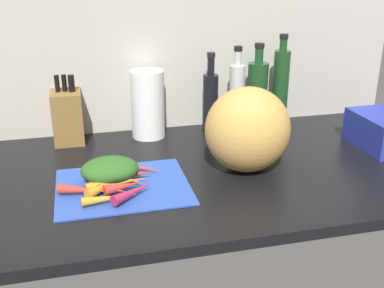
{
  "coord_description": "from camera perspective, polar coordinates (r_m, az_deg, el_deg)",
  "views": [
    {
      "loc": [
        -31.01,
        -123.33,
        57.85
      ],
      "look_at": [
        -2.42,
        -6.45,
        10.17
      ],
      "focal_mm": 43.76,
      "sensor_mm": 36.0,
      "label": 1
    }
  ],
  "objects": [
    {
      "name": "paper_towel_roll",
      "position": [
        1.61,
        -5.42,
        4.86
      ],
      "size": [
        11.43,
        11.43,
        23.3
      ],
      "primitive_type": "cylinder",
      "color": "white",
      "rests_on": "ground_plane"
    },
    {
      "name": "ground_plane",
      "position": [
        1.4,
        0.33,
        -3.4
      ],
      "size": [
        170.0,
        80.0,
        3.0
      ],
      "primitive_type": "cube",
      "color": "black"
    },
    {
      "name": "carrot_3",
      "position": [
        1.21,
        -7.18,
        -5.83
      ],
      "size": [
        12.32,
        9.79,
        2.92
      ],
      "primitive_type": "cone",
      "rotation": [
        0.0,
        1.57,
        0.61
      ],
      "color": "#B2264C",
      "rests_on": "cutting_board"
    },
    {
      "name": "bottle_2",
      "position": [
        1.69,
        7.93,
        6.0
      ],
      "size": [
        7.17,
        7.17,
        31.0
      ],
      "color": "#19421E",
      "rests_on": "ground_plane"
    },
    {
      "name": "carrot_8",
      "position": [
        1.2,
        -10.01,
        -6.52
      ],
      "size": [
        14.04,
        3.19,
        2.31
      ],
      "primitive_type": "cone",
      "rotation": [
        0.0,
        1.57,
        0.06
      ],
      "color": "orange",
      "rests_on": "cutting_board"
    },
    {
      "name": "winter_squash",
      "position": [
        1.35,
        6.78,
        1.75
      ],
      "size": [
        24.83,
        22.53,
        24.81
      ],
      "primitive_type": "ellipsoid",
      "color": "gold",
      "rests_on": "ground_plane"
    },
    {
      "name": "carrot_7",
      "position": [
        1.3,
        -8.55,
        -4.03
      ],
      "size": [
        12.42,
        12.61,
        2.55
      ],
      "primitive_type": "cone",
      "rotation": [
        0.0,
        1.57,
        -0.8
      ],
      "color": "orange",
      "rests_on": "cutting_board"
    },
    {
      "name": "wall_back",
      "position": [
        1.67,
        -2.92,
        12.0
      ],
      "size": [
        170.0,
        3.0,
        60.0
      ],
      "primitive_type": "cube",
      "color": "#BCB7AD",
      "rests_on": "ground_plane"
    },
    {
      "name": "carrot_6",
      "position": [
        1.31,
        -7.58,
        -3.66
      ],
      "size": [
        12.4,
        4.39,
        3.33
      ],
      "primitive_type": "cone",
      "rotation": [
        0.0,
        1.57,
        -0.09
      ],
      "color": "red",
      "rests_on": "cutting_board"
    },
    {
      "name": "carrot_9",
      "position": [
        1.25,
        -13.13,
        -5.48
      ],
      "size": [
        13.32,
        7.41,
        2.85
      ],
      "primitive_type": "cone",
      "rotation": [
        0.0,
        1.57,
        -0.37
      ],
      "color": "red",
      "rests_on": "cutting_board"
    },
    {
      "name": "bottle_3",
      "position": [
        1.72,
        10.72,
        6.75
      ],
      "size": [
        5.75,
        5.75,
        33.87
      ],
      "color": "#19421E",
      "rests_on": "ground_plane"
    },
    {
      "name": "cutting_board",
      "position": [
        1.29,
        -8.42,
        -5.08
      ],
      "size": [
        35.64,
        29.81,
        0.8
      ],
      "primitive_type": "cube",
      "color": "#2D51B7",
      "rests_on": "ground_plane"
    },
    {
      "name": "bottle_0",
      "position": [
        1.65,
        2.26,
        5.3
      ],
      "size": [
        5.36,
        5.36,
        28.39
      ],
      "color": "black",
      "rests_on": "ground_plane"
    },
    {
      "name": "carrot_4",
      "position": [
        1.27,
        -9.06,
        -4.7
      ],
      "size": [
        16.98,
        4.53,
        2.44
      ],
      "primitive_type": "cone",
      "rotation": [
        0.0,
        1.57,
        0.13
      ],
      "color": "orange",
      "rests_on": "cutting_board"
    },
    {
      "name": "knife_block",
      "position": [
        1.62,
        -14.92,
        3.34
      ],
      "size": [
        9.73,
        13.16,
        22.95
      ],
      "color": "olive",
      "rests_on": "ground_plane"
    },
    {
      "name": "carrot_1",
      "position": [
        1.36,
        -6.33,
        -2.94
      ],
      "size": [
        12.58,
        8.57,
        2.05
      ],
      "primitive_type": "cone",
      "rotation": [
        0.0,
        1.57,
        -0.53
      ],
      "color": "red",
      "rests_on": "cutting_board"
    },
    {
      "name": "carrot_greens_pile",
      "position": [
        1.3,
        -9.99,
        -3.08
      ],
      "size": [
        15.87,
        12.21,
        6.72
      ],
      "primitive_type": "ellipsoid",
      "color": "#2D6023",
      "rests_on": "cutting_board"
    },
    {
      "name": "carrot_2",
      "position": [
        1.25,
        -10.11,
        -5.4
      ],
      "size": [
        10.61,
        7.96,
        2.24
      ],
      "primitive_type": "cone",
      "rotation": [
        0.0,
        1.57,
        -0.57
      ],
      "color": "red",
      "rests_on": "cutting_board"
    },
    {
      "name": "carrot_0",
      "position": [
        1.25,
        -10.78,
        -5.19
      ],
      "size": [
        10.02,
        9.19,
        2.8
      ],
      "primitive_type": "cone",
      "rotation": [
        0.0,
        1.57,
        0.71
      ],
      "color": "orange",
      "rests_on": "cutting_board"
    },
    {
      "name": "carrot_5",
      "position": [
        1.24,
        -8.44,
        -5.14
      ],
      "size": [
        10.57,
        5.52,
        3.0
      ],
      "primitive_type": "cone",
      "rotation": [
        0.0,
        1.57,
        0.26
      ],
      "color": "red",
      "rests_on": "cutting_board"
    },
    {
      "name": "bottle_1",
      "position": [
        1.67,
        5.45,
        5.83
      ],
      "size": [
        5.46,
        5.46,
        30.33
      ],
      "color": "silver",
      "rests_on": "ground_plane"
    }
  ]
}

